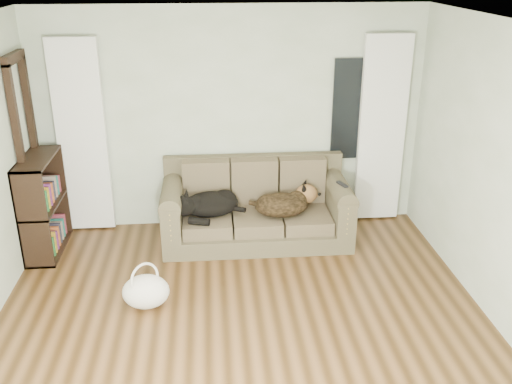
{
  "coord_description": "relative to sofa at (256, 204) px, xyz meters",
  "views": [
    {
      "loc": [
        -0.25,
        -3.97,
        3.07
      ],
      "look_at": [
        0.23,
        1.6,
        0.75
      ],
      "focal_mm": 40.0,
      "sensor_mm": 36.0,
      "label": 1
    }
  ],
  "objects": [
    {
      "name": "curtain_right",
      "position": [
        1.54,
        0.45,
        0.7
      ],
      "size": [
        0.55,
        0.08,
        2.25
      ],
      "primitive_type": "cube",
      "color": "white",
      "rests_on": "ground"
    },
    {
      "name": "tv_remote",
      "position": [
        0.94,
        -0.18,
        0.28
      ],
      "size": [
        0.11,
        0.18,
        0.02
      ],
      "primitive_type": "cube",
      "rotation": [
        0.0,
        0.0,
        0.34
      ],
      "color": "black",
      "rests_on": "sofa"
    },
    {
      "name": "ceiling",
      "position": [
        -0.26,
        -1.97,
        2.15
      ],
      "size": [
        5.0,
        5.0,
        0.0
      ],
      "primitive_type": "plane",
      "color": "white",
      "rests_on": "ground"
    },
    {
      "name": "sofa",
      "position": [
        0.0,
        0.0,
        0.0
      ],
      "size": [
        2.12,
        0.91,
        0.87
      ],
      "primitive_type": "cube",
      "color": "brown",
      "rests_on": "floor"
    },
    {
      "name": "door_casing",
      "position": [
        -2.46,
        0.08,
        0.6
      ],
      "size": [
        0.07,
        0.6,
        2.1
      ],
      "primitive_type": "cube",
      "color": "black",
      "rests_on": "ground"
    },
    {
      "name": "bookshelf",
      "position": [
        -2.35,
        -0.06,
        0.05
      ],
      "size": [
        0.43,
        0.91,
        1.1
      ],
      "primitive_type": "cube",
      "rotation": [
        0.0,
        0.0,
        -0.12
      ],
      "color": "black",
      "rests_on": "floor"
    },
    {
      "name": "dog_black_lab",
      "position": [
        -0.55,
        -0.05,
        0.03
      ],
      "size": [
        0.7,
        0.53,
        0.27
      ],
      "primitive_type": "ellipsoid",
      "rotation": [
        0.0,
        0.0,
        0.14
      ],
      "color": "black",
      "rests_on": "sofa"
    },
    {
      "name": "dog_shepherd",
      "position": [
        0.31,
        -0.09,
        0.04
      ],
      "size": [
        0.65,
        0.48,
        0.28
      ],
      "primitive_type": "ellipsoid",
      "rotation": [
        0.0,
        0.0,
        3.19
      ],
      "color": "black",
      "rests_on": "sofa"
    },
    {
      "name": "wall_back",
      "position": [
        -0.26,
        0.53,
        0.85
      ],
      "size": [
        4.5,
        0.04,
        2.6
      ],
      "primitive_type": "cube",
      "color": "silver",
      "rests_on": "ground"
    },
    {
      "name": "floor",
      "position": [
        -0.26,
        -1.97,
        -0.45
      ],
      "size": [
        5.0,
        5.0,
        0.0
      ],
      "primitive_type": "plane",
      "color": "#38240F",
      "rests_on": "ground"
    },
    {
      "name": "window_pane",
      "position": [
        1.19,
        0.5,
        0.95
      ],
      "size": [
        0.5,
        0.03,
        1.2
      ],
      "primitive_type": "cube",
      "color": "black",
      "rests_on": "wall_back"
    },
    {
      "name": "curtain_left",
      "position": [
        -1.96,
        0.45,
        0.7
      ],
      "size": [
        0.55,
        0.08,
        2.25
      ],
      "primitive_type": "cube",
      "color": "white",
      "rests_on": "ground"
    },
    {
      "name": "tote_bag",
      "position": [
        -1.15,
        -1.3,
        -0.29
      ],
      "size": [
        0.54,
        0.48,
        0.32
      ],
      "primitive_type": "ellipsoid",
      "rotation": [
        0.0,
        0.0,
        0.35
      ],
      "color": "silver",
      "rests_on": "floor"
    }
  ]
}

